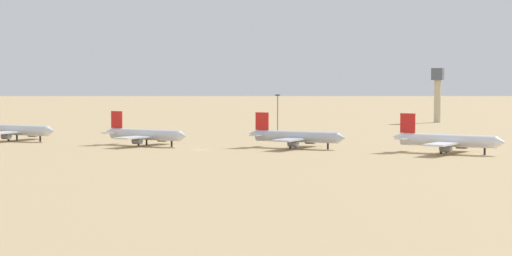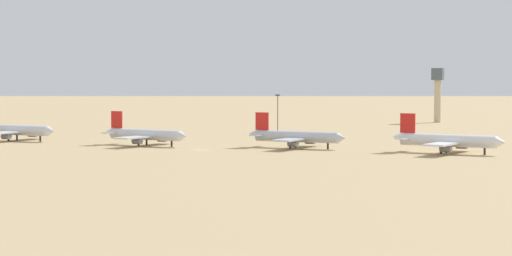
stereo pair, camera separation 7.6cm
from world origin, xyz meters
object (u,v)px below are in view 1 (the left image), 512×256
Objects in this scene: control_tower at (437,90)px; light_pole_west at (278,111)px; parked_jet_red_2 at (15,130)px; parked_jet_red_4 at (296,137)px; parked_jet_red_5 at (447,141)px; parked_jet_red_3 at (145,135)px.

control_tower is 1.71× the size of light_pole_west.
parked_jet_red_4 is (101.12, 2.91, -0.12)m from parked_jet_red_2.
parked_jet_red_2 is 1.33× the size of control_tower.
parked_jet_red_5 is (47.29, -3.05, 0.16)m from parked_jet_red_4.
light_pole_west is at bearing 119.99° from parked_jet_red_4.
parked_jet_red_3 is at bearing -165.63° from parked_jet_red_4.
parked_jet_red_2 is at bearing -134.38° from light_pole_west.
light_pole_west is (-78.25, 71.85, 4.98)m from parked_jet_red_5.
light_pole_west reaches higher than parked_jet_red_5.
parked_jet_red_4 is 1.29× the size of control_tower.
parked_jet_red_2 is 101.16m from parked_jet_red_4.
control_tower is at bearing 64.64° from parked_jet_red_2.
parked_jet_red_4 is 0.96× the size of parked_jet_red_5.
control_tower reaches higher than parked_jet_red_4.
control_tower reaches higher than parked_jet_red_5.
light_pole_west is at bearing 147.53° from parked_jet_red_5.
light_pole_west is at bearing -111.17° from control_tower.
parked_jet_red_4 is 47.39m from parked_jet_red_5.
parked_jet_red_2 is 148.41m from parked_jet_red_5.
light_pole_west is (-30.95, 68.80, 5.13)m from parked_jet_red_4.
parked_jet_red_3 is 96.01m from parked_jet_red_5.
control_tower is (111.50, 178.45, 11.76)m from parked_jet_red_2.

